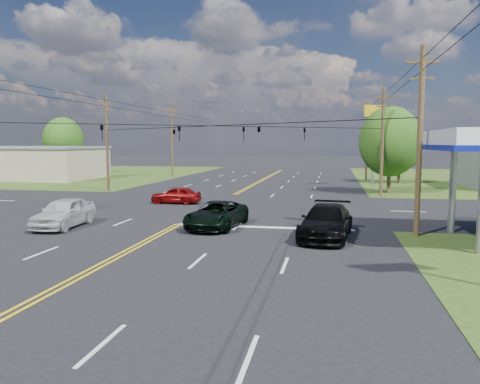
% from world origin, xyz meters
% --- Properties ---
extents(ground, '(280.00, 280.00, 0.00)m').
position_xyz_m(ground, '(0.00, 12.00, 0.00)').
color(ground, black).
rests_on(ground, ground).
extents(grass_nw, '(46.00, 48.00, 0.03)m').
position_xyz_m(grass_nw, '(-35.00, 44.00, 0.00)').
color(grass_nw, '#2E4516').
rests_on(grass_nw, ground).
extents(stop_bar, '(10.00, 0.50, 0.02)m').
position_xyz_m(stop_bar, '(5.00, 4.00, 0.00)').
color(stop_bar, silver).
rests_on(stop_bar, ground).
extents(retail_nw, '(16.00, 11.00, 4.00)m').
position_xyz_m(retail_nw, '(-30.00, 34.00, 2.00)').
color(retail_nw, tan).
rests_on(retail_nw, ground).
extents(pole_se, '(1.60, 0.28, 9.50)m').
position_xyz_m(pole_se, '(13.00, 3.00, 4.92)').
color(pole_se, '#49351F').
rests_on(pole_se, ground).
extents(pole_nw, '(1.60, 0.28, 9.50)m').
position_xyz_m(pole_nw, '(-13.00, 21.00, 4.92)').
color(pole_nw, '#49351F').
rests_on(pole_nw, ground).
extents(pole_ne, '(1.60, 0.28, 9.50)m').
position_xyz_m(pole_ne, '(13.00, 21.00, 4.92)').
color(pole_ne, '#49351F').
rests_on(pole_ne, ground).
extents(pole_left_far, '(1.60, 0.28, 10.00)m').
position_xyz_m(pole_left_far, '(-13.00, 40.00, 5.17)').
color(pole_left_far, '#49351F').
rests_on(pole_left_far, ground).
extents(pole_right_far, '(1.60, 0.28, 10.00)m').
position_xyz_m(pole_right_far, '(13.00, 40.00, 5.17)').
color(pole_right_far, '#49351F').
rests_on(pole_right_far, ground).
extents(span_wire_signals, '(26.00, 18.00, 1.13)m').
position_xyz_m(span_wire_signals, '(0.00, 12.00, 6.00)').
color(span_wire_signals, black).
rests_on(span_wire_signals, ground).
extents(power_lines, '(26.04, 100.00, 0.64)m').
position_xyz_m(power_lines, '(0.00, 10.00, 8.60)').
color(power_lines, black).
rests_on(power_lines, ground).
extents(tree_right_a, '(5.70, 5.70, 8.18)m').
position_xyz_m(tree_right_a, '(14.00, 24.00, 4.87)').
color(tree_right_a, '#49351F').
rests_on(tree_right_a, ground).
extents(tree_right_b, '(4.94, 4.94, 7.09)m').
position_xyz_m(tree_right_b, '(16.50, 36.00, 4.22)').
color(tree_right_b, '#49351F').
rests_on(tree_right_b, ground).
extents(tree_far_l, '(6.08, 6.08, 8.72)m').
position_xyz_m(tree_far_l, '(-32.00, 44.00, 5.19)').
color(tree_far_l, '#49351F').
rests_on(tree_far_l, ground).
extents(pickup_dkgreen, '(2.99, 5.50, 1.46)m').
position_xyz_m(pickup_dkgreen, '(2.42, 3.50, 0.73)').
color(pickup_dkgreen, black).
rests_on(pickup_dkgreen, ground).
extents(suv_black, '(2.93, 5.90, 1.65)m').
position_xyz_m(suv_black, '(8.50, 1.76, 0.82)').
color(suv_black, black).
rests_on(suv_black, ground).
extents(pickup_white, '(2.23, 4.97, 1.66)m').
position_xyz_m(pickup_white, '(-6.09, 1.96, 0.83)').
color(pickup_white, silver).
rests_on(pickup_white, ground).
extents(sedan_red, '(3.94, 1.64, 1.33)m').
position_xyz_m(sedan_red, '(-3.27, 13.11, 0.67)').
color(sedan_red, maroon).
rests_on(sedan_red, ground).
extents(polesign_ne, '(2.30, 1.19, 8.72)m').
position_xyz_m(polesign_ne, '(13.03, 30.00, 6.89)').
color(polesign_ne, '#A5A5AA').
rests_on(polesign_ne, ground).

